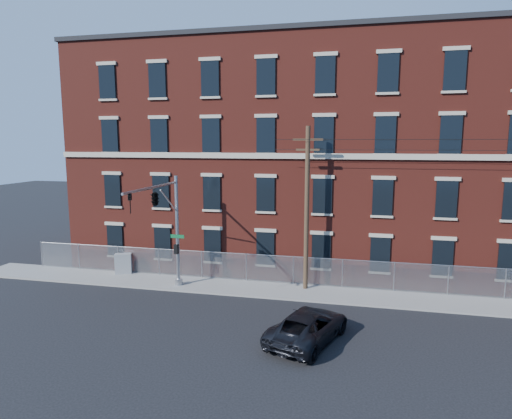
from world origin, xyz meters
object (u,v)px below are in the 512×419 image
at_px(utility_pole_near, 307,206).
at_px(utility_cabinet, 123,263).
at_px(traffic_signal_mast, 161,209).
at_px(pickup_truck, 308,326).

xyz_separation_m(utility_pole_near, utility_cabinet, (-12.73, 0.40, -4.52)).
bearing_deg(utility_cabinet, traffic_signal_mast, -60.24).
relative_size(utility_pole_near, utility_cabinet, 7.19).
bearing_deg(pickup_truck, utility_cabinet, -9.34).
bearing_deg(utility_pole_near, traffic_signal_mast, -156.86).
height_order(traffic_signal_mast, utility_pole_near, utility_pole_near).
height_order(utility_pole_near, utility_cabinet, utility_pole_near).
relative_size(traffic_signal_mast, utility_cabinet, 5.03).
distance_m(utility_pole_near, pickup_truck, 8.51).
height_order(traffic_signal_mast, utility_cabinet, traffic_signal_mast).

